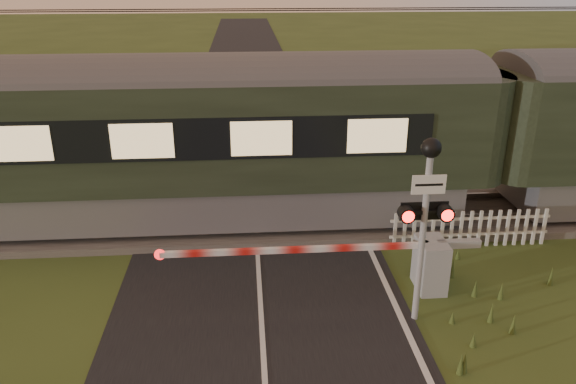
{
  "coord_description": "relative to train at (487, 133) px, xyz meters",
  "views": [
    {
      "loc": [
        -0.2,
        -7.41,
        6.46
      ],
      "look_at": [
        0.63,
        3.2,
        2.16
      ],
      "focal_mm": 35.0,
      "sensor_mm": 36.0,
      "label": 1
    }
  ],
  "objects": [
    {
      "name": "track_bed",
      "position": [
        -6.18,
        0.0,
        -2.3
      ],
      "size": [
        140.0,
        3.4,
        0.39
      ],
      "color": "#47423D",
      "rests_on": "ground"
    },
    {
      "name": "overhead_wires",
      "position": [
        -6.18,
        0.0,
        3.36
      ],
      "size": [
        120.0,
        0.62,
        0.62
      ],
      "color": "black",
      "rests_on": "ground"
    },
    {
      "name": "train",
      "position": [
        0.0,
        0.0,
        0.0
      ],
      "size": [
        44.63,
        3.08,
        4.16
      ],
      "color": "slate",
      "rests_on": "ground"
    },
    {
      "name": "boom_gate",
      "position": [
        -2.85,
        -3.69,
        -1.73
      ],
      "size": [
        6.78,
        0.87,
        1.15
      ],
      "color": "gray",
      "rests_on": "ground"
    },
    {
      "name": "crossing_signal",
      "position": [
        -3.17,
        -4.8,
        0.18
      ],
      "size": [
        0.94,
        0.37,
        3.7
      ],
      "color": "gray",
      "rests_on": "ground"
    },
    {
      "name": "picket_fence",
      "position": [
        -0.96,
        -1.89,
        -1.88
      ],
      "size": [
        3.99,
        0.08,
        0.96
      ],
      "color": "silver",
      "rests_on": "ground"
    }
  ]
}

